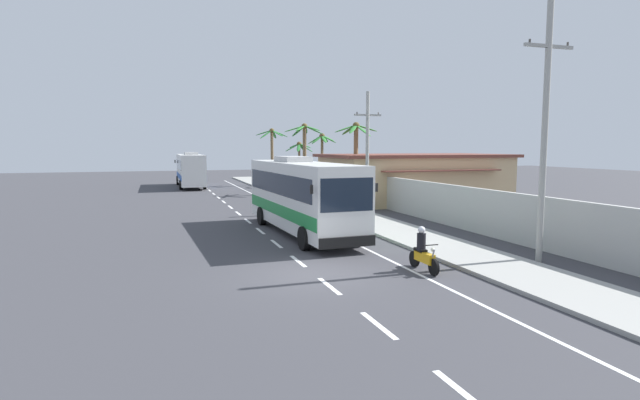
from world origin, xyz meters
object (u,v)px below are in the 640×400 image
Objects in this scene: motorcycle_trailing at (298,203)px; roadside_building at (413,178)px; utility_pole_nearest at (545,127)px; palm_fourth at (322,148)px; utility_pole_mid at (367,150)px; palm_farthest at (272,146)px; motorcycle_beside_bus at (423,253)px; coach_bus_foreground at (301,194)px; palm_nearest at (304,146)px; palm_second at (299,153)px; coach_bus_far_lane at (190,169)px; pedestrian_near_kerb at (331,195)px; palm_third at (356,148)px.

roadside_building is (10.86, 3.69, 1.29)m from motorcycle_trailing.
palm_fourth is (1.75, 31.52, -0.84)m from utility_pole_nearest.
palm_farthest is (-1.03, 24.72, 0.25)m from utility_pole_mid.
motorcycle_beside_bus is at bearing -106.86° from utility_pole_mid.
coach_bus_foreground is 1.16× the size of utility_pole_nearest.
utility_pole_mid is (-0.18, 16.11, -0.94)m from utility_pole_nearest.
palm_nearest is at bearing 72.93° from coach_bus_foreground.
palm_fourth is at bearing -84.39° from palm_second.
palm_farthest is at bearing 126.15° from palm_second.
utility_pole_nearest reaches higher than roadside_building.
coach_bus_far_lane is at bearing 102.76° from motorcycle_trailing.
coach_bus_far_lane is (-3.42, 32.09, -0.03)m from coach_bus_foreground.
palm_farthest is at bearing 107.59° from palm_fourth.
utility_pole_mid is 1.23× the size of palm_nearest.
roadside_building is (16.35, -20.53, -0.07)m from coach_bus_far_lane.
palm_nearest is at bearing 71.50° from motorcycle_trailing.
pedestrian_near_kerb is 0.11× the size of roadside_building.
palm_second reaches higher than motorcycle_trailing.
utility_pole_nearest is 1.57× the size of palm_third.
palm_fourth is at bearing 111.08° from roadside_building.
motorcycle_beside_bus is 0.13× the size of roadside_building.
motorcycle_beside_bus is at bearing -98.36° from palm_nearest.
roadside_building is at bearing 36.28° from utility_pole_mid.
coach_bus_foreground is at bearing -100.29° from palm_farthest.
utility_pole_mid is at bearing -93.53° from palm_second.
palm_third is (6.16, 21.22, 3.73)m from motorcycle_beside_bus.
utility_pole_nearest reaches higher than palm_nearest.
palm_second is 0.87× the size of palm_fourth.
palm_second is at bearing 74.12° from coach_bus_foreground.
palm_second is (1.33, 21.50, -0.47)m from utility_pole_mid.
motorcycle_beside_bus is 22.41m from palm_third.
roadside_building is (4.79, -0.80, -2.44)m from palm_third.
motorcycle_beside_bus is at bearing -102.16° from palm_fourth.
coach_bus_foreground is 5.96× the size of motorcycle_beside_bus.
pedestrian_near_kerb is at bearing 80.72° from motorcycle_beside_bus.
palm_second is (6.06, 20.69, 3.13)m from motorcycle_trailing.
utility_pole_mid is at bearing 46.08° from coach_bus_foreground.
palm_second is at bearing 95.61° from palm_fourth.
motorcycle_beside_bus is at bearing -118.21° from roadside_building.
coach_bus_foreground is 5.95× the size of motorcycle_trailing.
palm_nearest is at bearing 81.64° from motorcycle_beside_bus.
palm_second is at bearing 90.04° from palm_third.
utility_pole_nearest is 31.58m from palm_fourth.
coach_bus_far_lane is 15.67m from palm_fourth.
coach_bus_far_lane is 1.38× the size of utility_pole_mid.
palm_second reaches higher than roadside_building.
coach_bus_far_lane is 24.87m from motorcycle_trailing.
palm_fourth is (12.14, -9.63, 2.34)m from coach_bus_far_lane.
motorcycle_beside_bus is (5.39, -40.96, -1.36)m from coach_bus_far_lane.
coach_bus_far_lane is 5.74× the size of motorcycle_trailing.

